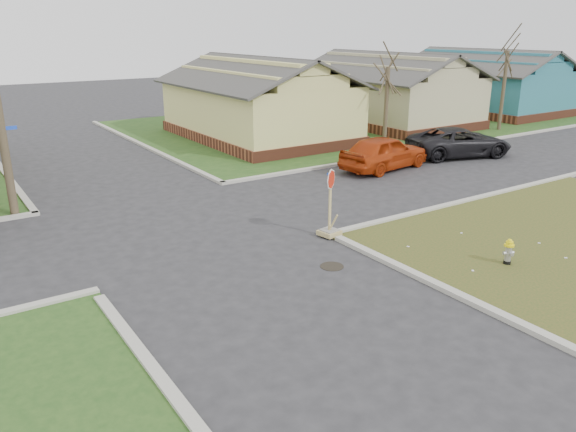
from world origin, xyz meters
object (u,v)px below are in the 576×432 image
fire_hydrant (509,250)px  stop_sign (330,221)px  dark_pickup (459,142)px  red_sedan (384,152)px

fire_hydrant → stop_sign: size_ratio=0.34×
stop_sign → dark_pickup: bearing=14.2°
stop_sign → dark_pickup: 13.51m
stop_sign → red_sedan: size_ratio=0.46×
fire_hydrant → stop_sign: (-2.65, 4.44, 0.06)m
stop_sign → red_sedan: stop_sign is taller
red_sedan → dark_pickup: bearing=-98.4°
red_sedan → fire_hydrant: bearing=147.0°
fire_hydrant → red_sedan: bearing=88.0°
dark_pickup → fire_hydrant: bearing=153.0°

